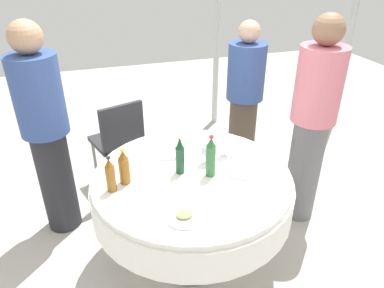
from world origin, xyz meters
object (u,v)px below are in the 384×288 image
object	(u,v)px
bottle_amber_inner	(110,175)
bottle_amber_far	(124,167)
person_north	(244,100)
person_inner	(312,121)
dining_table	(192,193)
chair_left	(119,138)
wine_glass_far	(225,142)
bottle_dark_green_north	(180,156)
plate_near	(184,216)
bottle_green_south	(211,157)
person_south	(46,131)
wine_glass_left	(181,135)
wine_glass_front	(206,150)
plate_west	(242,170)

from	to	relation	value
bottle_amber_inner	bottle_amber_far	world-z (taller)	bottle_amber_far
person_north	person_inner	xyz separation A→B (m)	(-0.21, 0.76, 0.10)
dining_table	chair_left	bearing A→B (deg)	-71.89
wine_glass_far	dining_table	bearing A→B (deg)	28.75
bottle_dark_green_north	plate_near	distance (m)	0.47
dining_table	bottle_green_south	distance (m)	0.31
bottle_dark_green_north	person_south	xyz separation A→B (m)	(0.84, -0.63, 0.01)
wine_glass_left	person_north	xyz separation A→B (m)	(-0.78, -0.59, -0.06)
bottle_amber_inner	wine_glass_front	xyz separation A→B (m)	(-0.65, -0.12, -0.01)
wine_glass_left	bottle_green_south	bearing A→B (deg)	100.70
wine_glass_far	wine_glass_front	world-z (taller)	wine_glass_far
wine_glass_front	wine_glass_left	distance (m)	0.29
person_south	person_inner	distance (m)	1.98
bottle_dark_green_north	bottle_amber_far	size ratio (longest dim) A/B	1.10
bottle_green_south	wine_glass_far	size ratio (longest dim) A/B	1.89
dining_table	wine_glass_front	bearing A→B (deg)	-140.92
person_south	plate_west	bearing A→B (deg)	-84.15
bottle_amber_far	plate_west	xyz separation A→B (m)	(-0.76, 0.10, -0.10)
bottle_dark_green_north	wine_glass_front	distance (m)	0.21
wine_glass_left	bottle_amber_far	bearing A→B (deg)	36.30
bottle_green_south	plate_near	distance (m)	0.47
wine_glass_left	plate_west	xyz separation A→B (m)	(-0.30, 0.44, -0.09)
bottle_dark_green_north	bottle_green_south	distance (m)	0.20
wine_glass_left	chair_left	distance (m)	0.87
person_north	plate_near	bearing A→B (deg)	-85.71
bottle_dark_green_north	bottle_green_south	size ratio (longest dim) A/B	0.93
plate_west	person_inner	size ratio (longest dim) A/B	0.14
bottle_green_south	person_inner	world-z (taller)	person_inner
bottle_dark_green_north	person_north	bearing A→B (deg)	-133.69
dining_table	bottle_dark_green_north	xyz separation A→B (m)	(0.07, -0.05, 0.27)
bottle_amber_far	plate_west	bearing A→B (deg)	172.23
bottle_green_south	person_inner	bearing A→B (deg)	-164.48
plate_west	person_north	world-z (taller)	person_north
bottle_green_south	plate_near	world-z (taller)	bottle_green_south
bottle_amber_inner	person_inner	bearing A→B (deg)	-171.49
bottle_amber_far	chair_left	distance (m)	1.10
bottle_dark_green_north	person_north	distance (m)	1.28
bottle_green_south	bottle_amber_inner	bearing A→B (deg)	-2.08
plate_near	person_inner	xyz separation A→B (m)	(-1.20, -0.61, 0.13)
dining_table	person_south	bearing A→B (deg)	-36.72
bottle_dark_green_north	wine_glass_far	distance (m)	0.38
bottle_green_south	person_south	world-z (taller)	person_south
wine_glass_front	plate_west	world-z (taller)	wine_glass_front
plate_near	plate_west	distance (m)	0.60
wine_glass_front	plate_near	bearing A→B (deg)	59.24
wine_glass_far	chair_left	bearing A→B (deg)	-54.90
bottle_amber_inner	wine_glass_front	distance (m)	0.66
chair_left	plate_near	bearing A→B (deg)	-100.99
bottle_dark_green_north	person_north	size ratio (longest dim) A/B	0.18
bottle_green_south	person_south	size ratio (longest dim) A/B	0.17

